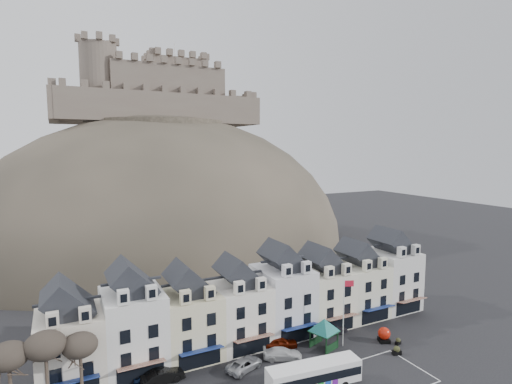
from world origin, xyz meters
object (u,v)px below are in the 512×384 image
car_charcoal (333,330)px  red_buoy (384,335)px  car_white (283,354)px  bus (314,375)px  car_maroon (281,342)px  bus_shelter (324,325)px  car_black (163,376)px  car_silver (244,364)px  flagpole (344,308)px  car_navy (150,376)px

car_charcoal → red_buoy: bearing=-134.3°
car_white → car_charcoal: car_white is taller
bus → car_maroon: 9.50m
bus_shelter → car_white: 6.67m
bus_shelter → car_charcoal: bus_shelter is taller
bus → red_buoy: size_ratio=5.31×
car_black → car_white: (14.40, -1.67, -0.10)m
bus → bus_shelter: size_ratio=1.82×
car_black → car_silver: (9.20, -1.67, -0.13)m
bus_shelter → flagpole: 3.50m
bus_shelter → car_maroon: bearing=135.5°
car_white → car_maroon: size_ratio=1.10×
red_buoy → bus: bearing=-162.8°
bus → car_black: 16.65m
bus_shelter → bus: bearing=-151.0°
bus → car_charcoal: bearing=50.5°
flagpole → car_white: 10.00m
bus → car_white: bearing=95.6°
bus → bus_shelter: (6.37, 6.87, 1.41)m
bus → car_black: (-14.26, 8.54, -0.85)m
bus → car_black: bearing=155.8°
red_buoy → car_maroon: 14.06m
car_charcoal → bus_shelter: bearing=127.4°
car_charcoal → car_white: bearing=105.6°
red_buoy → car_white: 14.58m
car_navy → car_black: 1.47m
car_white → red_buoy: bearing=-74.4°
red_buoy → car_charcoal: red_buoy is taller
car_navy → car_silver: size_ratio=0.77×
car_navy → car_maroon: 16.80m
bus_shelter → car_charcoal: (3.38, 2.47, -2.37)m
car_black → car_white: size_ratio=1.00×
car_navy → car_black: bearing=-112.7°
flagpole → car_navy: (-24.49, 3.23, -4.60)m
flagpole → car_charcoal: flagpole is taller
car_black → bus: bearing=-126.0°
car_charcoal → car_maroon: bearing=90.9°
car_charcoal → car_black: bearing=93.0°
bus_shelter → car_maroon: 6.08m
car_navy → car_charcoal: bearing=-78.2°
car_silver → car_white: (5.20, 0.00, 0.03)m
car_charcoal → bus: bearing=134.9°
bus_shelter → car_charcoal: 4.81m
bus_shelter → flagpole: bearing=-33.5°
bus_shelter → red_buoy: 8.72m
red_buoy → car_black: 29.07m
car_navy → car_charcoal: car_charcoal is taller
bus_shelter → red_buoy: size_ratio=2.92×
red_buoy → car_black: (-28.78, 4.05, -0.24)m
car_black → car_silver: size_ratio=1.02×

